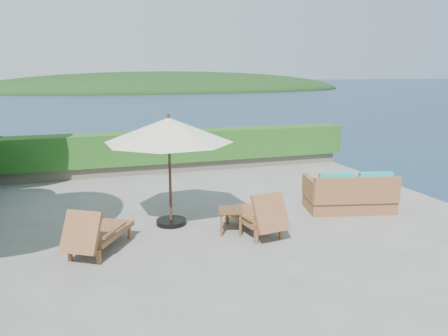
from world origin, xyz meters
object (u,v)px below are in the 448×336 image
object	(u,v)px
patio_umbrella	(169,131)
lounge_left	(97,233)
wicker_loveseat	(350,195)
side_table	(231,213)
lounge_right	(257,215)

from	to	relation	value
patio_umbrella	lounge_left	distance (m)	2.56
patio_umbrella	wicker_loveseat	xyz separation A→B (m)	(4.28, -0.37, -1.67)
lounge_left	side_table	distance (m)	2.69
patio_umbrella	lounge_left	size ratio (longest dim) A/B	1.99
side_table	wicker_loveseat	world-z (taller)	wicker_loveseat
lounge_left	side_table	bearing A→B (deg)	35.67
lounge_right	lounge_left	bearing A→B (deg)	171.31
lounge_left	wicker_loveseat	world-z (taller)	wicker_loveseat
patio_umbrella	side_table	distance (m)	2.15
lounge_left	lounge_right	size ratio (longest dim) A/B	0.98
patio_umbrella	side_table	xyz separation A→B (m)	(1.08, -0.90, -1.63)
patio_umbrella	wicker_loveseat	bearing A→B (deg)	-4.93
lounge_right	side_table	size ratio (longest dim) A/B	2.85
lounge_left	wicker_loveseat	bearing A→B (deg)	38.41
wicker_loveseat	lounge_left	bearing A→B (deg)	-159.93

